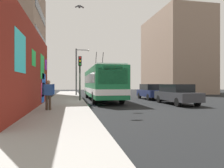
# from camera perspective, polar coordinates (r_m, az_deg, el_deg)

# --- Properties ---
(ground_plane) EXTENTS (80.00, 80.00, 0.00)m
(ground_plane) POSITION_cam_1_polar(r_m,az_deg,el_deg) (17.72, -7.50, -5.16)
(ground_plane) COLOR black
(sidewalk_slab) EXTENTS (48.00, 3.20, 0.15)m
(sidewalk_slab) POSITION_cam_1_polar(r_m,az_deg,el_deg) (17.69, -12.70, -4.93)
(sidewalk_slab) COLOR gray
(sidewalk_slab) RESTS_ON ground_plane
(graffiti_wall) EXTENTS (12.75, 0.32, 4.93)m
(graffiti_wall) POSITION_cam_1_polar(r_m,az_deg,el_deg) (13.23, -20.86, 3.74)
(graffiti_wall) COLOR maroon
(graffiti_wall) RESTS_ON ground_plane
(building_far_left) EXTENTS (10.66, 8.47, 14.40)m
(building_far_left) POSITION_cam_1_polar(r_m,az_deg,el_deg) (30.20, -26.94, 10.72)
(building_far_left) COLOR gray
(building_far_left) RESTS_ON ground_plane
(building_far_right) EXTENTS (13.89, 7.68, 13.69)m
(building_far_right) POSITION_cam_1_polar(r_m,az_deg,el_deg) (39.31, 16.59, 7.72)
(building_far_right) COLOR gray
(building_far_right) RESTS_ON ground_plane
(city_bus) EXTENTS (11.59, 2.55, 4.88)m
(city_bus) POSITION_cam_1_polar(r_m,az_deg,el_deg) (20.36, -2.89, 0.41)
(city_bus) COLOR #19723F
(city_bus) RESTS_ON ground_plane
(parked_car_dark_gray) EXTENTS (4.76, 1.74, 1.58)m
(parked_car_dark_gray) POSITION_cam_1_polar(r_m,az_deg,el_deg) (17.14, 17.16, -2.54)
(parked_car_dark_gray) COLOR #38383D
(parked_car_dark_gray) RESTS_ON ground_plane
(parked_car_navy) EXTENTS (4.13, 1.80, 1.58)m
(parked_car_navy) POSITION_cam_1_polar(r_m,az_deg,el_deg) (21.96, 10.57, -1.97)
(parked_car_navy) COLOR navy
(parked_car_navy) RESTS_ON ground_plane
(pedestrian_near_wall) EXTENTS (0.22, 0.67, 1.66)m
(pedestrian_near_wall) POSITION_cam_1_polar(r_m,az_deg,el_deg) (12.17, -16.98, -2.25)
(pedestrian_near_wall) COLOR #3F3326
(pedestrian_near_wall) RESTS_ON sidewalk_slab
(traffic_light) EXTENTS (0.49, 0.28, 3.89)m
(traffic_light) POSITION_cam_1_polar(r_m,az_deg,el_deg) (18.50, -8.75, 3.67)
(traffic_light) COLOR #2D382D
(traffic_light) RESTS_ON sidewalk_slab
(street_lamp) EXTENTS (0.44, 1.79, 6.01)m
(street_lamp) POSITION_cam_1_polar(r_m,az_deg,el_deg) (27.48, -9.29, 4.30)
(street_lamp) COLOR #4C4C51
(street_lamp) RESTS_ON sidewalk_slab
(curbside_puddle) EXTENTS (1.91, 1.91, 0.00)m
(curbside_puddle) POSITION_cam_1_polar(r_m,az_deg,el_deg) (15.87, -4.89, -5.76)
(curbside_puddle) COLOR black
(curbside_puddle) RESTS_ON ground_plane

